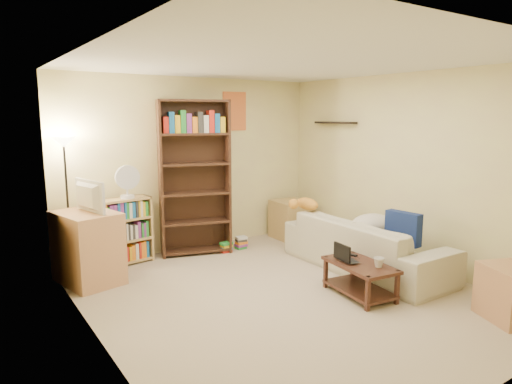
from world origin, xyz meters
TOP-DOWN VIEW (x-y plane):
  - room at (0.00, 0.01)m, footprint 4.50×4.54m
  - sofa at (1.36, 0.10)m, footprint 2.28×0.94m
  - navy_pillow at (1.46, -0.39)m, footprint 0.17×0.44m
  - cream_blanket at (1.52, 0.15)m, footprint 0.61×0.43m
  - tabby_cat at (1.08, 0.97)m, footprint 0.52×0.19m
  - coffee_table at (0.66, -0.47)m, footprint 0.56×0.88m
  - laptop at (0.64, -0.34)m, footprint 0.41×0.33m
  - laptop_screen at (0.52, -0.33)m, footprint 0.05×0.27m
  - mug at (0.72, -0.67)m, footprint 0.15×0.15m
  - tv_remote at (0.78, -0.21)m, footprint 0.07×0.15m
  - tv_stand at (-1.70, 1.61)m, footprint 0.73×0.90m
  - television at (-1.70, 1.61)m, footprint 0.68×0.36m
  - tall_bookshelf at (-0.12, 1.94)m, footprint 1.03×0.59m
  - short_bookshelf at (-1.11, 2.05)m, footprint 0.72×0.36m
  - desk_fan at (-1.06, 2.01)m, footprint 0.32×0.18m
  - floor_lamp at (-1.80, 2.05)m, footprint 0.29×0.29m
  - side_table at (1.53, 1.85)m, footprint 0.54×0.54m
  - book_stacks at (0.41, 1.76)m, footprint 0.44×0.17m

SIDE VIEW (x-z plane):
  - book_stacks at x=0.41m, z-range -0.01..0.17m
  - coffee_table at x=0.66m, z-range 0.04..0.41m
  - side_table at x=1.53m, z-range 0.00..0.61m
  - sofa at x=1.36m, z-range 0.00..0.66m
  - tv_remote at x=0.78m, z-range 0.37..0.39m
  - laptop at x=0.64m, z-range 0.37..0.39m
  - mug at x=0.72m, z-range 0.37..0.47m
  - tv_stand at x=-1.70m, z-range 0.00..0.85m
  - short_bookshelf at x=-1.11m, z-range 0.00..0.89m
  - laptop_screen at x=0.52m, z-range 0.39..0.57m
  - cream_blanket at x=1.52m, z-range 0.44..0.70m
  - navy_pillow at x=1.46m, z-range 0.44..0.83m
  - tabby_cat at x=1.08m, z-range 0.66..0.84m
  - television at x=-1.70m, z-range 0.85..1.22m
  - desk_fan at x=-1.06m, z-range 0.90..1.34m
  - tall_bookshelf at x=-0.12m, z-range 0.06..2.23m
  - floor_lamp at x=-1.80m, z-range 0.51..2.22m
  - room at x=0.00m, z-range 0.36..2.88m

